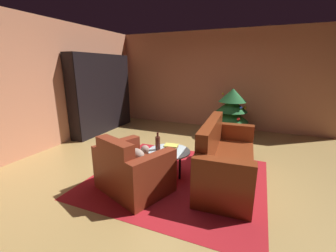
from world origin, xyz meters
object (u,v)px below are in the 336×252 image
object	(u,v)px
armchair_red	(133,170)
book_stack_on_table	(171,148)
decorated_tree	(231,113)
bottle_on_table	(158,143)
coffee_table	(169,153)
couch_red	(225,160)
bookshelf_unit	(106,94)

from	to	relation	value
armchair_red	book_stack_on_table	size ratio (longest dim) A/B	5.15
armchair_red	book_stack_on_table	world-z (taller)	armchair_red
book_stack_on_table	decorated_tree	xyz separation A→B (m)	(0.59, 2.68, 0.10)
bottle_on_table	decorated_tree	size ratio (longest dim) A/B	0.24
coffee_table	book_stack_on_table	size ratio (longest dim) A/B	2.95
couch_red	book_stack_on_table	distance (m)	0.88
book_stack_on_table	bottle_on_table	size ratio (longest dim) A/B	0.77
bookshelf_unit	book_stack_on_table	size ratio (longest dim) A/B	9.32
book_stack_on_table	coffee_table	bearing A→B (deg)	178.56
coffee_table	book_stack_on_table	xyz separation A→B (m)	(0.03, -0.00, 0.10)
decorated_tree	bookshelf_unit	bearing A→B (deg)	-167.63
bottle_on_table	decorated_tree	world-z (taller)	decorated_tree
couch_red	bookshelf_unit	bearing A→B (deg)	155.04
armchair_red	decorated_tree	xyz separation A→B (m)	(0.96, 3.24, 0.31)
couch_red	book_stack_on_table	xyz separation A→B (m)	(-0.81, -0.29, 0.20)
couch_red	bottle_on_table	bearing A→B (deg)	-162.50
coffee_table	bottle_on_table	xyz separation A→B (m)	(-0.18, -0.04, 0.16)
bookshelf_unit	couch_red	size ratio (longest dim) A/B	1.09
armchair_red	couch_red	bearing A→B (deg)	35.79
book_stack_on_table	decorated_tree	world-z (taller)	decorated_tree
armchair_red	couch_red	size ratio (longest dim) A/B	0.60
bottle_on_table	bookshelf_unit	bearing A→B (deg)	142.02
couch_red	decorated_tree	size ratio (longest dim) A/B	1.59
book_stack_on_table	decorated_tree	bearing A→B (deg)	77.53
bottle_on_table	decorated_tree	xyz separation A→B (m)	(0.80, 2.71, 0.04)
book_stack_on_table	bottle_on_table	distance (m)	0.22
bookshelf_unit	couch_red	bearing A→B (deg)	-24.96
coffee_table	book_stack_on_table	distance (m)	0.11
couch_red	book_stack_on_table	size ratio (longest dim) A/B	8.54
bookshelf_unit	bottle_on_table	xyz separation A→B (m)	(2.53, -1.98, -0.45)
bookshelf_unit	armchair_red	size ratio (longest dim) A/B	1.81
coffee_table	decorated_tree	distance (m)	2.76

